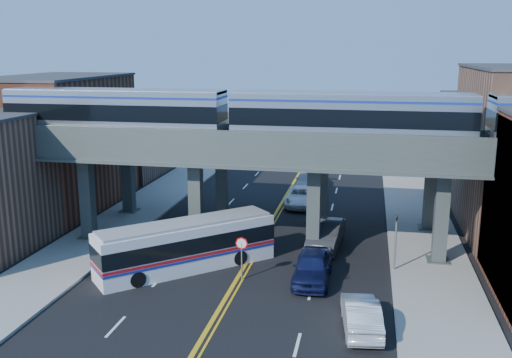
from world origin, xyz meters
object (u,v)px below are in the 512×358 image
(transit_train, at_px, (351,117))
(traffic_signal, at_px, (396,236))
(car_lane_a, at_px, (312,267))
(car_lane_c, at_px, (302,196))
(car_lane_d, at_px, (309,180))
(car_parked_curb, at_px, (361,314))
(car_lane_b, at_px, (326,234))
(transit_bus, at_px, (186,246))
(stop_sign, at_px, (242,251))

(transit_train, xyz_separation_m, traffic_signal, (3.04, -2.00, -6.93))
(car_lane_a, bearing_deg, traffic_signal, 26.67)
(car_lane_c, bearing_deg, car_lane_d, 89.97)
(car_lane_c, distance_m, car_lane_d, 5.83)
(traffic_signal, distance_m, car_lane_c, 16.09)
(traffic_signal, relative_size, car_parked_curb, 0.86)
(car_lane_b, bearing_deg, transit_train, -43.80)
(transit_bus, distance_m, car_lane_c, 17.05)
(transit_bus, height_order, car_parked_curb, transit_bus)
(traffic_signal, bearing_deg, transit_bus, -170.97)
(traffic_signal, bearing_deg, car_lane_d, 110.27)
(car_lane_b, bearing_deg, car_lane_d, 105.37)
(car_lane_b, relative_size, car_lane_d, 0.92)
(transit_train, relative_size, car_lane_c, 8.21)
(transit_train, height_order, car_lane_d, transit_train)
(stop_sign, xyz_separation_m, car_parked_curb, (7.03, -4.91, -0.97))
(stop_sign, relative_size, traffic_signal, 0.64)
(transit_train, distance_m, car_lane_d, 20.34)
(transit_train, distance_m, car_lane_a, 9.61)
(transit_bus, bearing_deg, car_lane_b, -7.72)
(traffic_signal, distance_m, car_lane_b, 5.91)
(stop_sign, height_order, car_lane_b, stop_sign)
(car_lane_a, bearing_deg, car_parked_curb, -62.24)
(traffic_signal, bearing_deg, car_lane_a, -152.93)
(stop_sign, bearing_deg, car_lane_d, 86.27)
(car_lane_c, bearing_deg, transit_train, -70.36)
(car_lane_b, bearing_deg, transit_bus, -140.18)
(transit_train, bearing_deg, car_lane_b, 131.01)
(car_lane_a, relative_size, car_lane_d, 0.86)
(car_lane_b, xyz_separation_m, car_lane_c, (-2.94, 10.58, -0.14))
(stop_sign, relative_size, car_parked_curb, 0.55)
(car_parked_curb, bearing_deg, car_lane_b, -84.46)
(stop_sign, xyz_separation_m, car_lane_a, (4.11, 0.55, -0.87))
(transit_bus, xyz_separation_m, car_lane_d, (5.22, 22.04, -0.60))
(transit_train, bearing_deg, car_lane_d, 103.60)
(transit_bus, distance_m, car_lane_a, 7.87)
(car_lane_b, distance_m, car_lane_c, 10.98)
(car_lane_c, xyz_separation_m, car_lane_d, (0.00, 5.83, 0.10))
(car_lane_a, distance_m, car_parked_curb, 6.19)
(stop_sign, xyz_separation_m, traffic_signal, (8.90, 3.00, 0.54))
(transit_train, xyz_separation_m, stop_sign, (-5.86, -5.00, -7.47))
(transit_train, xyz_separation_m, transit_bus, (-9.58, -4.01, -7.74))
(car_parked_curb, bearing_deg, car_lane_d, -85.91)
(transit_train, bearing_deg, car_lane_c, 109.66)
(transit_train, height_order, car_lane_b, transit_train)
(transit_bus, xyz_separation_m, car_lane_c, (5.22, 16.21, -0.71))
(transit_bus, relative_size, car_lane_b, 1.78)
(transit_bus, relative_size, car_lane_d, 1.64)
(transit_bus, bearing_deg, car_lane_c, 29.81)
(traffic_signal, bearing_deg, stop_sign, -161.37)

